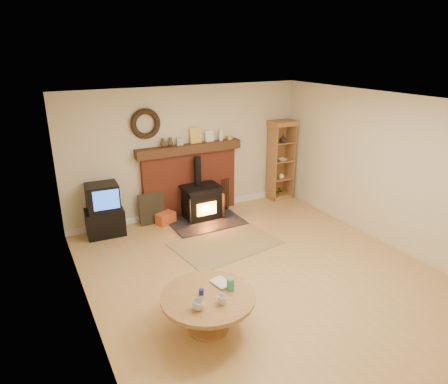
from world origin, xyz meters
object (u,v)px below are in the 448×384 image
curio_cabinet (280,160)px  tv_unit (104,211)px  wood_stove (202,203)px  coffee_table (208,302)px

curio_cabinet → tv_unit: bearing=-178.8°
wood_stove → curio_cabinet: curio_cabinet is taller
wood_stove → coffee_table: bearing=-113.8°
wood_stove → tv_unit: bearing=174.0°
curio_cabinet → coffee_table: size_ratio=1.55×
wood_stove → curio_cabinet: bearing=7.7°
wood_stove → coffee_table: wood_stove is taller
curio_cabinet → coffee_table: 4.84m
wood_stove → curio_cabinet: (2.08, 0.28, 0.56)m
wood_stove → tv_unit: (-1.88, 0.20, 0.14)m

